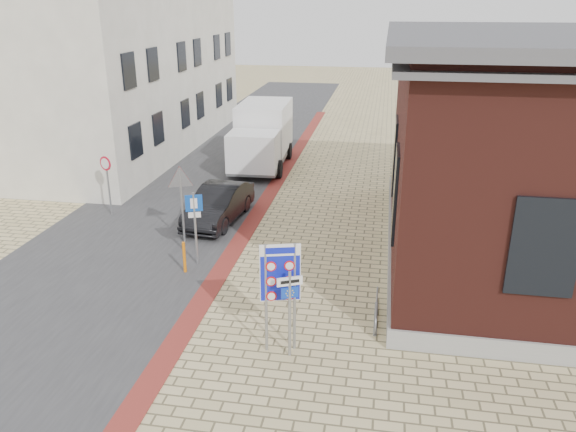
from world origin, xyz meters
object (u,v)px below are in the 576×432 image
Objects in this scene: box_truck at (262,135)px; parking_sign at (195,217)px; border_sign at (280,276)px; essen_sign at (290,302)px; sedan at (219,204)px; bollard at (184,257)px.

box_truck is 2.49× the size of parking_sign.
border_sign reaches higher than essen_sign.
box_truck is at bearing 95.33° from sedan.
box_truck reaches higher than bollard.
sedan is 7.48m from box_truck.
parking_sign is (-3.35, 4.00, -0.35)m from border_sign.
box_truck is 2.15× the size of border_sign.
sedan is 0.70× the size of box_truck.
border_sign is 2.71× the size of bollard.
sedan is at bearing 92.41° from bollard.
parking_sign is (-3.60, 4.20, 0.18)m from essen_sign.
parking_sign is at bearing 106.30° from essen_sign.
sedan is at bearing 92.67° from essen_sign.
border_sign is 5.23m from parking_sign.
essen_sign is at bearing -54.02° from border_sign.
bollard is (-0.17, -0.62, -1.07)m from parking_sign.
border_sign is at bearing 116.85° from essen_sign.
essen_sign is at bearing -57.78° from sedan.
parking_sign is at bearing -90.24° from box_truck.
bollard is (-3.52, 3.38, -1.42)m from border_sign.
bollard is at bearing -82.31° from sedan.
parking_sign reaches higher than bollard.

